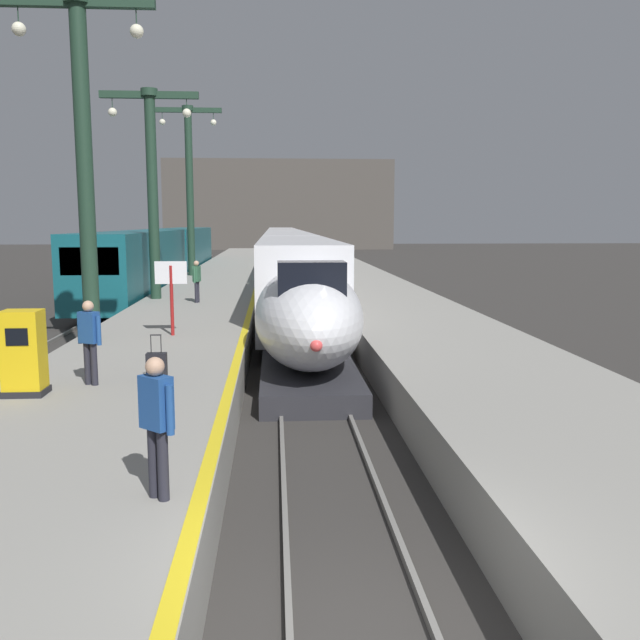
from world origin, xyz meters
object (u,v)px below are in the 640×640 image
at_px(station_column_mid, 83,136).
at_px(passenger_mid_platform, 157,417).
at_px(rolling_suitcase, 157,367).
at_px(regional_train_adjacent, 164,255).
at_px(station_column_distant, 189,176).
at_px(passenger_far_waiting, 197,278).
at_px(station_column_far, 152,173).
at_px(passenger_near_edge, 89,336).
at_px(departure_info_board, 171,283).
at_px(ticket_machine_yellow, 24,356).
at_px(highspeed_train_main, 286,253).

bearing_deg(station_column_mid, passenger_mid_platform, -71.94).
bearing_deg(rolling_suitcase, regional_train_adjacent, 98.68).
xyz_separation_m(station_column_distant, passenger_far_waiting, (1.91, -14.43, -4.99)).
height_order(station_column_far, passenger_near_edge, station_column_far).
bearing_deg(passenger_mid_platform, regional_train_adjacent, 98.85).
height_order(regional_train_adjacent, departure_info_board, regional_train_adjacent).
relative_size(regional_train_adjacent, passenger_near_edge, 21.66).
relative_size(station_column_mid, passenger_near_edge, 5.39).
distance_m(regional_train_adjacent, ticket_machine_yellow, 32.66).
bearing_deg(passenger_far_waiting, passenger_mid_platform, -84.97).
distance_m(regional_train_adjacent, departure_info_board, 26.21).
bearing_deg(passenger_far_waiting, regional_train_adjacent, 103.02).
bearing_deg(station_column_mid, rolling_suitcase, -63.44).
bearing_deg(passenger_near_edge, station_column_mid, 104.21).
distance_m(passenger_near_edge, ticket_machine_yellow, 1.28).
xyz_separation_m(station_column_far, departure_info_board, (2.10, -9.67, -3.71)).
relative_size(highspeed_train_main, regional_train_adjacent, 2.06).
bearing_deg(ticket_machine_yellow, regional_train_adjacent, 94.48).
distance_m(station_column_distant, passenger_mid_platform, 34.85).
xyz_separation_m(regional_train_adjacent, station_column_far, (2.20, -16.18, 4.14)).
xyz_separation_m(station_column_far, ticket_machine_yellow, (0.35, -16.38, -4.48)).
height_order(highspeed_train_main, station_column_far, station_column_far).
bearing_deg(station_column_mid, ticket_machine_yellow, -86.74).
xyz_separation_m(regional_train_adjacent, station_column_distant, (2.20, -3.34, 4.90)).
height_order(passenger_far_waiting, ticket_machine_yellow, passenger_far_waiting).
xyz_separation_m(station_column_distant, rolling_suitcase, (2.64, -28.36, -5.67)).
relative_size(highspeed_train_main, passenger_mid_platform, 44.67).
height_order(station_column_mid, rolling_suitcase, station_column_mid).
height_order(regional_train_adjacent, ticket_machine_yellow, regional_train_adjacent).
bearing_deg(passenger_mid_platform, passenger_far_waiting, 95.03).
distance_m(station_column_mid, passenger_near_edge, 7.16).
bearing_deg(passenger_mid_platform, station_column_far, 99.67).
distance_m(highspeed_train_main, passenger_mid_platform, 43.39).
relative_size(station_column_far, passenger_mid_platform, 5.09).
xyz_separation_m(passenger_mid_platform, passenger_far_waiting, (-1.75, 19.88, 0.00)).
bearing_deg(station_column_distant, passenger_far_waiting, -82.47).
distance_m(passenger_near_edge, passenger_far_waiting, 14.08).
height_order(passenger_near_edge, departure_info_board, departure_info_board).
bearing_deg(ticket_machine_yellow, station_column_far, 91.22).
xyz_separation_m(rolling_suitcase, departure_info_board, (-0.54, 5.84, 1.20)).
bearing_deg(passenger_mid_platform, highspeed_train_main, 87.04).
bearing_deg(passenger_near_edge, station_column_far, 95.00).
relative_size(station_column_mid, station_column_distant, 0.91).
relative_size(highspeed_train_main, passenger_far_waiting, 44.67).
bearing_deg(departure_info_board, passenger_mid_platform, -82.48).
height_order(rolling_suitcase, departure_info_board, departure_info_board).
height_order(regional_train_adjacent, passenger_far_waiting, regional_train_adjacent).
xyz_separation_m(highspeed_train_main, departure_info_board, (-3.80, -31.55, 0.58)).
distance_m(rolling_suitcase, departure_info_board, 5.99).
height_order(passenger_near_edge, ticket_machine_yellow, passenger_near_edge).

